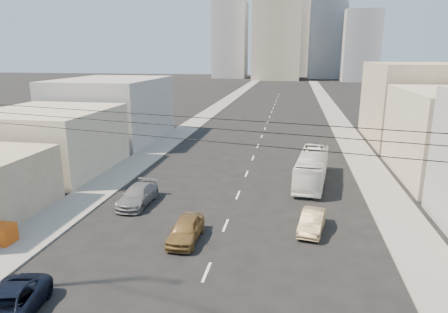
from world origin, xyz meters
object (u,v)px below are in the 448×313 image
(navy_pickup, at_px, (7,308))
(sedan_tan, at_px, (312,221))
(city_bus, at_px, (312,168))
(sedan_brown, at_px, (186,230))
(sedan_grey, at_px, (138,195))

(navy_pickup, xyz_separation_m, sedan_tan, (13.21, 11.48, -0.02))
(city_bus, relative_size, sedan_tan, 2.46)
(city_bus, height_order, sedan_tan, city_bus)
(city_bus, bearing_deg, sedan_tan, -84.85)
(city_bus, bearing_deg, navy_pickup, -114.89)
(city_bus, distance_m, sedan_tan, 10.30)
(navy_pickup, relative_size, city_bus, 0.49)
(city_bus, distance_m, sedan_brown, 15.27)
(sedan_brown, bearing_deg, city_bus, 58.29)
(sedan_grey, bearing_deg, navy_pickup, -90.27)
(navy_pickup, height_order, sedan_tan, navy_pickup)
(sedan_tan, relative_size, sedan_grey, 0.80)
(sedan_brown, distance_m, sedan_grey, 7.38)
(navy_pickup, relative_size, sedan_brown, 1.16)
(navy_pickup, distance_m, sedan_brown, 10.36)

